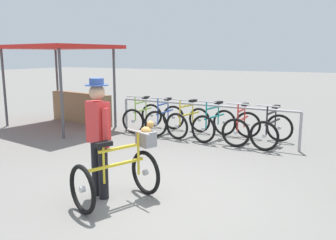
{
  "coord_description": "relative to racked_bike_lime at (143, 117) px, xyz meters",
  "views": [
    {
      "loc": [
        2.43,
        -4.34,
        2.05
      ],
      "look_at": [
        -0.18,
        0.66,
        1.0
      ],
      "focal_mm": 37.87,
      "sensor_mm": 36.0,
      "label": 1
    }
  ],
  "objects": [
    {
      "name": "racked_bike_blue",
      "position": [
        0.7,
        -0.02,
        -0.0
      ],
      "size": [
        0.68,
        1.13,
        0.98
      ],
      "color": "black",
      "rests_on": "ground"
    },
    {
      "name": "featured_bicycle",
      "position": [
        2.28,
        -4.21,
        0.12
      ],
      "size": [
        1.01,
        1.26,
        1.09
      ],
      "color": "black",
      "rests_on": "ground"
    },
    {
      "name": "market_stall",
      "position": [
        -2.31,
        -0.33,
        1.03
      ],
      "size": [
        3.42,
        2.75,
        2.3
      ],
      "color": "#4C4C51",
      "rests_on": "ground"
    },
    {
      "name": "racked_bike_black",
      "position": [
        3.5,
        -0.12,
        -0.0
      ],
      "size": [
        0.8,
        1.17,
        0.97
      ],
      "color": "black",
      "rests_on": "ground"
    },
    {
      "name": "ground_plane",
      "position": [
        2.6,
        -3.78,
        -0.37
      ],
      "size": [
        80.0,
        80.0,
        0.0
      ],
      "primitive_type": "plane",
      "color": "slate"
    },
    {
      "name": "racked_bike_teal",
      "position": [
        2.1,
        -0.07,
        -0.0
      ],
      "size": [
        0.84,
        1.2,
        0.97
      ],
      "color": "black",
      "rests_on": "ground"
    },
    {
      "name": "racked_bike_red",
      "position": [
        2.8,
        -0.1,
        -0.0
      ],
      "size": [
        0.66,
        1.11,
        0.98
      ],
      "color": "black",
      "rests_on": "ground"
    },
    {
      "name": "racked_bike_yellow",
      "position": [
        1.4,
        -0.05,
        -0.0
      ],
      "size": [
        0.84,
        1.21,
        0.98
      ],
      "color": "black",
      "rests_on": "ground"
    },
    {
      "name": "person_with_featured_bike",
      "position": [
        1.89,
        -4.24,
        0.58
      ],
      "size": [
        0.51,
        0.32,
        1.72
      ],
      "color": "black",
      "rests_on": "ground"
    },
    {
      "name": "racked_bike_lime",
      "position": [
        0.0,
        0.0,
        0.0
      ],
      "size": [
        0.7,
        1.12,
        0.97
      ],
      "color": "black",
      "rests_on": "ground"
    },
    {
      "name": "bike_rack_rail",
      "position": [
        1.85,
        -0.24,
        0.33
      ],
      "size": [
        4.61,
        0.21,
        0.88
      ],
      "color": "#99999E",
      "rests_on": "ground"
    }
  ]
}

